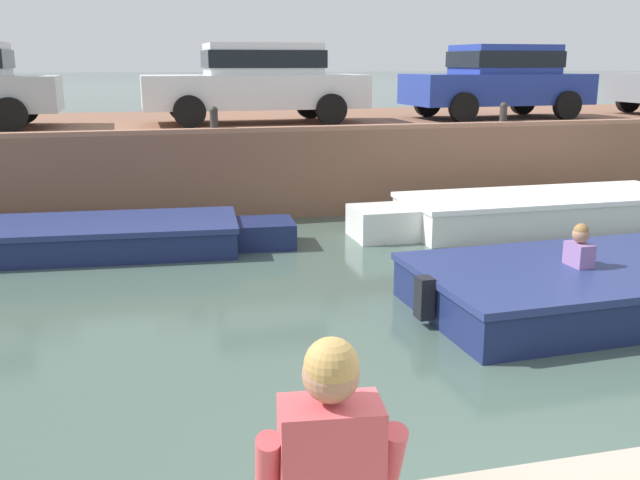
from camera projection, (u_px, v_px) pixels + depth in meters
ground_plane at (343, 306)px, 8.23m from camera, size 400.00×400.00×0.00m
far_quay_wall at (244, 156)px, 15.36m from camera, size 60.00×6.00×1.55m
far_wall_coping at (266, 129)px, 12.46m from camera, size 60.00×0.24×0.08m
boat_moored_west_navy at (96, 237)px, 10.47m from camera, size 5.52×1.99×0.47m
boat_moored_central_white at (531, 212)px, 11.98m from camera, size 5.82×1.79×0.57m
car_left_inner_white at (257, 80)px, 14.06m from camera, size 4.36×1.92×1.54m
car_centre_blue at (499, 78)px, 15.32m from camera, size 3.98×2.01×1.54m
mooring_bollard_mid at (214, 118)px, 12.32m from camera, size 0.15×0.15×0.44m
mooring_bollard_east at (503, 113)px, 13.63m from camera, size 0.15×0.15×0.44m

